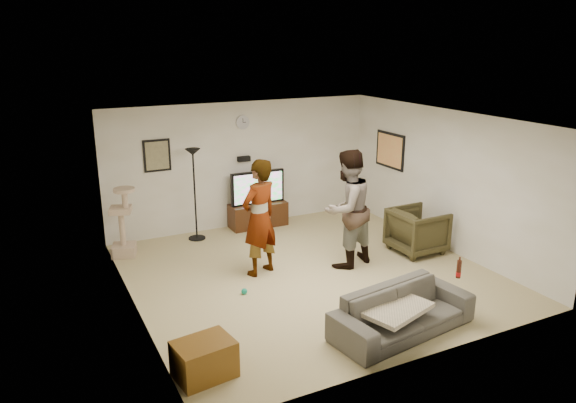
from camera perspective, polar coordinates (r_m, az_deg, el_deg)
name	(u,v)px	position (r m, az deg, el deg)	size (l,w,h in m)	color
floor	(309,274)	(8.95, 2.16, -7.57)	(5.50, 5.50, 0.02)	tan
ceiling	(310,119)	(8.24, 2.35, 8.61)	(5.50, 5.50, 0.02)	silver
wall_back	(243,165)	(10.92, -4.73, 3.86)	(5.50, 0.04, 2.50)	beige
wall_front	(427,262)	(6.39, 14.30, -6.12)	(5.50, 0.04, 2.50)	beige
wall_left	(130,226)	(7.63, -16.17, -2.47)	(0.04, 5.50, 2.50)	beige
wall_right	(445,180)	(10.09, 16.08, 2.17)	(0.04, 5.50, 2.50)	beige
wall_clock	(242,122)	(10.74, -4.78, 8.25)	(0.26, 0.26, 0.04)	white
wall_speaker	(244,159)	(10.84, -4.63, 4.47)	(0.25, 0.10, 0.10)	black
picture_back	(157,156)	(10.33, -13.53, 4.69)	(0.42, 0.03, 0.52)	#777153
picture_right	(390,150)	(11.21, 10.61, 5.28)	(0.03, 0.78, 0.62)	#FFA15C
tv_stand	(258,215)	(11.05, -3.14, -1.39)	(1.16, 0.45, 0.48)	black
console_box	(261,231)	(10.73, -2.84, -3.11)	(0.40, 0.30, 0.07)	silver
tv	(258,187)	(10.88, -3.19, 1.48)	(1.12, 0.08, 0.66)	black
tv_screen	(259,188)	(10.84, -3.10, 1.43)	(1.03, 0.01, 0.58)	#15CE36
floor_lamp	(195,195)	(10.30, -9.71, 0.68)	(0.32, 0.32, 1.73)	black
cat_tree	(122,222)	(9.86, -17.01, -2.07)	(0.40, 0.40, 1.24)	tan
person_left	(260,218)	(8.63, -3.00, -1.70)	(0.69, 0.45, 1.89)	gray
person_right	(347,209)	(8.99, 6.19, -0.77)	(0.96, 0.75, 1.97)	navy
sofa	(403,311)	(7.33, 11.91, -11.18)	(1.97, 0.77, 0.58)	#4B4942
throw_blanket	(392,307)	(7.18, 10.84, -10.80)	(0.90, 0.70, 0.06)	beige
beer_bottle	(459,269)	(7.71, 17.43, -6.76)	(0.06, 0.06, 0.25)	#3C170C
armchair	(417,231)	(9.95, 13.37, -2.98)	(0.84, 0.87, 0.79)	#332F19
side_table	(204,359)	(6.44, -8.76, -15.97)	(0.65, 0.48, 0.43)	brown
toy_ball	(244,291)	(8.27, -4.60, -9.34)	(0.09, 0.09, 0.09)	#108F71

